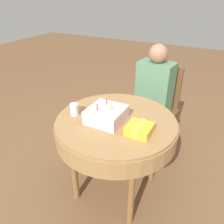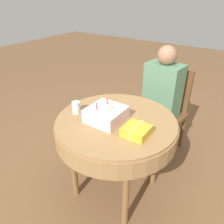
{
  "view_description": "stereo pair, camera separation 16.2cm",
  "coord_description": "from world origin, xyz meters",
  "px_view_note": "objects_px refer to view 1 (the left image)",
  "views": [
    {
      "loc": [
        0.63,
        -1.26,
        1.6
      ],
      "look_at": [
        -0.03,
        -0.02,
        0.8
      ],
      "focal_mm": 35.0,
      "sensor_mm": 36.0,
      "label": 1
    },
    {
      "loc": [
        0.77,
        -1.18,
        1.6
      ],
      "look_at": [
        -0.03,
        -0.02,
        0.8
      ],
      "focal_mm": 35.0,
      "sensor_mm": 36.0,
      "label": 2
    }
  ],
  "objects_px": {
    "birthday_cake": "(106,115)",
    "drinking_glass": "(74,109)",
    "gift_box": "(139,129)",
    "person": "(154,91)",
    "chair": "(156,105)"
  },
  "relations": [
    {
      "from": "chair",
      "to": "drinking_glass",
      "type": "bearing_deg",
      "value": -106.1
    },
    {
      "from": "gift_box",
      "to": "person",
      "type": "bearing_deg",
      "value": 101.29
    },
    {
      "from": "chair",
      "to": "person",
      "type": "relative_size",
      "value": 0.78
    },
    {
      "from": "chair",
      "to": "birthday_cake",
      "type": "height_order",
      "value": "chair"
    },
    {
      "from": "drinking_glass",
      "to": "gift_box",
      "type": "distance_m",
      "value": 0.54
    },
    {
      "from": "person",
      "to": "drinking_glass",
      "type": "height_order",
      "value": "person"
    },
    {
      "from": "gift_box",
      "to": "birthday_cake",
      "type": "bearing_deg",
      "value": 173.09
    },
    {
      "from": "birthday_cake",
      "to": "chair",
      "type": "bearing_deg",
      "value": 82.22
    },
    {
      "from": "birthday_cake",
      "to": "drinking_glass",
      "type": "relative_size",
      "value": 2.76
    },
    {
      "from": "drinking_glass",
      "to": "gift_box",
      "type": "relative_size",
      "value": 0.53
    },
    {
      "from": "drinking_glass",
      "to": "person",
      "type": "bearing_deg",
      "value": 65.65
    },
    {
      "from": "drinking_glass",
      "to": "chair",
      "type": "bearing_deg",
      "value": 67.41
    },
    {
      "from": "birthday_cake",
      "to": "gift_box",
      "type": "relative_size",
      "value": 1.48
    },
    {
      "from": "person",
      "to": "birthday_cake",
      "type": "relative_size",
      "value": 4.51
    },
    {
      "from": "birthday_cake",
      "to": "drinking_glass",
      "type": "height_order",
      "value": "birthday_cake"
    }
  ]
}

